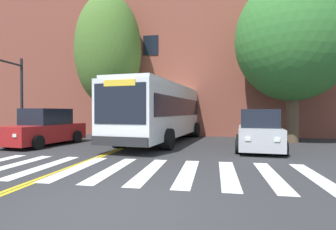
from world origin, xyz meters
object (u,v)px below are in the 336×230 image
Objects in this scene: car_red_near_lane at (45,129)px; car_silver_far_lane at (259,132)px; street_tree_curbside_large at (293,39)px; street_tree_curbside_small at (108,51)px; traffic_light_far_corner at (3,83)px; city_bus at (167,111)px; car_white_behind_bus at (183,121)px.

car_red_near_lane is 10.48m from car_silver_far_lane.
street_tree_curbside_large is 0.96× the size of street_tree_curbside_small.
street_tree_curbside_small is (-9.11, 4.56, 5.01)m from car_silver_far_lane.
street_tree_curbside_large is (2.28, 3.65, 4.93)m from car_silver_far_lane.
traffic_light_far_corner is (-2.38, -0.11, 2.38)m from car_red_near_lane.
street_tree_curbside_large is at bearing 14.53° from traffic_light_far_corner.
city_bus is 6.13m from street_tree_curbside_small.
city_bus is 2.55× the size of car_red_near_lane.
city_bus is at bearing 22.80° from traffic_light_far_corner.
car_white_behind_bus is 9.74m from street_tree_curbside_small.
car_silver_far_lane is 0.98× the size of car_white_behind_bus.
street_tree_curbside_large is at bearing -4.59° from street_tree_curbside_small.
car_red_near_lane is 0.97× the size of traffic_light_far_corner.
car_silver_far_lane is at bearing -26.61° from street_tree_curbside_small.
car_white_behind_bus is (-5.04, 11.85, -0.02)m from car_silver_far_lane.
street_tree_curbside_large is at bearing 4.34° from city_bus.
street_tree_curbside_large is (15.14, 3.92, 2.55)m from traffic_light_far_corner.
city_bus is at bearing 30.02° from car_red_near_lane.
city_bus is 2.48× the size of traffic_light_far_corner.
street_tree_curbside_large is (7.08, 0.54, 4.03)m from city_bus.
car_white_behind_bus is at bearing 91.57° from city_bus.
traffic_light_far_corner reaches higher than city_bus.
street_tree_curbside_small reaches higher than street_tree_curbside_large.
city_bus is at bearing -88.43° from car_white_behind_bus.
street_tree_curbside_small is (-4.32, 1.45, 4.11)m from city_bus.
car_silver_far_lane is at bearing 1.22° from traffic_light_far_corner.
traffic_light_far_corner is at bearing -165.47° from street_tree_curbside_large.
street_tree_curbside_small reaches higher than car_silver_far_lane.
traffic_light_far_corner reaches higher than car_white_behind_bus.
car_red_near_lane is at bearing -163.34° from street_tree_curbside_large.
car_white_behind_bus is 0.83× the size of traffic_light_far_corner.
car_red_near_lane is at bearing -114.36° from car_white_behind_bus.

